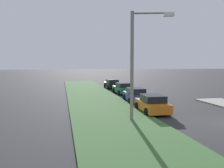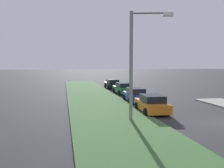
{
  "view_description": "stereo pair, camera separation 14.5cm",
  "coord_description": "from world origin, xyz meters",
  "px_view_note": "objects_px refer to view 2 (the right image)",
  "views": [
    {
      "loc": [
        -13.27,
        11.27,
        4.0
      ],
      "look_at": [
        13.29,
        5.66,
        1.65
      ],
      "focal_mm": 38.01,
      "sensor_mm": 36.0,
      "label": 1
    },
    {
      "loc": [
        -13.3,
        11.12,
        4.0
      ],
      "look_at": [
        13.29,
        5.66,
        1.65
      ],
      "focal_mm": 38.01,
      "sensor_mm": 36.0,
      "label": 2
    }
  ],
  "objects_px": {
    "parked_car_blue": "(135,95)",
    "parked_car_orange": "(152,104)",
    "parked_car_black": "(112,84)",
    "parked_car_green": "(123,88)",
    "streetlight": "(136,58)"
  },
  "relations": [
    {
      "from": "parked_car_orange",
      "to": "parked_car_green",
      "type": "distance_m",
      "value": 12.22
    },
    {
      "from": "parked_car_orange",
      "to": "parked_car_black",
      "type": "bearing_deg",
      "value": 0.57
    },
    {
      "from": "parked_car_black",
      "to": "streetlight",
      "type": "bearing_deg",
      "value": 170.95
    },
    {
      "from": "parked_car_orange",
      "to": "parked_car_black",
      "type": "distance_m",
      "value": 18.98
    },
    {
      "from": "parked_car_green",
      "to": "streetlight",
      "type": "bearing_deg",
      "value": 166.16
    },
    {
      "from": "parked_car_blue",
      "to": "parked_car_orange",
      "type": "bearing_deg",
      "value": -179.75
    },
    {
      "from": "parked_car_black",
      "to": "parked_car_orange",
      "type": "bearing_deg",
      "value": 176.38
    },
    {
      "from": "parked_car_blue",
      "to": "parked_car_green",
      "type": "distance_m",
      "value": 6.76
    },
    {
      "from": "parked_car_orange",
      "to": "parked_car_blue",
      "type": "xyz_separation_m",
      "value": [
        5.45,
        -0.28,
        0.0
      ]
    },
    {
      "from": "parked_car_orange",
      "to": "parked_car_green",
      "type": "bearing_deg",
      "value": -0.77
    },
    {
      "from": "parked_car_green",
      "to": "parked_car_black",
      "type": "height_order",
      "value": "same"
    },
    {
      "from": "parked_car_blue",
      "to": "streetlight",
      "type": "xyz_separation_m",
      "value": [
        -8.01,
        2.43,
        3.67
      ]
    },
    {
      "from": "parked_car_green",
      "to": "parked_car_black",
      "type": "bearing_deg",
      "value": -2.47
    },
    {
      "from": "parked_car_blue",
      "to": "streetlight",
      "type": "height_order",
      "value": "streetlight"
    },
    {
      "from": "parked_car_orange",
      "to": "parked_car_blue",
      "type": "distance_m",
      "value": 5.46
    }
  ]
}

